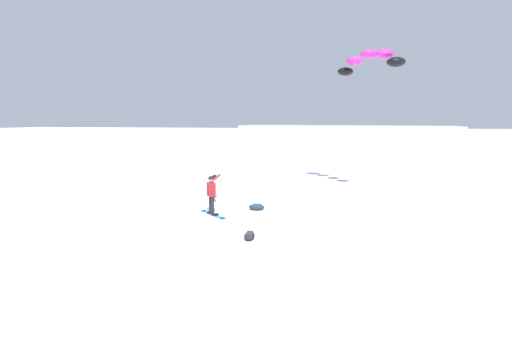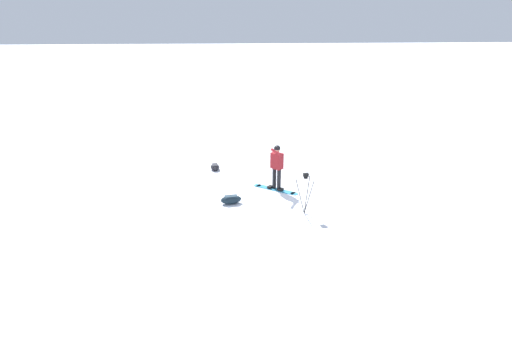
{
  "view_description": "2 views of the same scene",
  "coord_description": "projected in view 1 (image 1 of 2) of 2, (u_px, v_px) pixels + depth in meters",
  "views": [
    {
      "loc": [
        12.56,
        3.74,
        3.86
      ],
      "look_at": [
        -1.0,
        1.41,
        1.77
      ],
      "focal_mm": 23.02,
      "sensor_mm": 36.0,
      "label": 1
    },
    {
      "loc": [
        -13.21,
        2.38,
        5.43
      ],
      "look_at": [
        -0.22,
        0.49,
        0.85
      ],
      "focal_mm": 28.49,
      "sensor_mm": 36.0,
      "label": 2
    }
  ],
  "objects": [
    {
      "name": "camera_tripod",
      "position": [
        215.0,
        183.0,
        15.45
      ],
      "size": [
        0.5,
        0.53,
        1.32
      ],
      "color": "#262628",
      "rests_on": "ground_plane"
    },
    {
      "name": "ground_plane",
      "position": [
        218.0,
        215.0,
        13.44
      ],
      "size": [
        300.0,
        300.0,
        0.0
      ],
      "primitive_type": "plane",
      "color": "white"
    },
    {
      "name": "snowboarder",
      "position": [
        211.0,
        191.0,
        13.36
      ],
      "size": [
        0.72,
        0.54,
        1.66
      ],
      "color": "black",
      "rests_on": "ground_plane"
    },
    {
      "name": "traction_kite",
      "position": [
        369.0,
        61.0,
        16.46
      ],
      "size": [
        3.83,
        3.18,
        1.08
      ],
      "color": "black"
    },
    {
      "name": "gear_bag_large",
      "position": [
        249.0,
        236.0,
        10.73
      ],
      "size": [
        0.6,
        0.37,
        0.23
      ],
      "color": "black",
      "rests_on": "ground_plane"
    },
    {
      "name": "snowboard",
      "position": [
        213.0,
        214.0,
        13.51
      ],
      "size": [
        1.22,
        1.41,
        0.1
      ],
      "color": "teal",
      "rests_on": "ground_plane"
    },
    {
      "name": "gear_bag_small",
      "position": [
        257.0,
        207.0,
        14.17
      ],
      "size": [
        0.37,
        0.7,
        0.28
      ],
      "color": "#192833",
      "rests_on": "ground_plane"
    },
    {
      "name": "distant_ridge",
      "position": [
        342.0,
        132.0,
        69.87
      ],
      "size": [
        18.13,
        44.7,
        2.73
      ],
      "color": "#A4ABC6",
      "rests_on": "ground_plane"
    }
  ]
}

